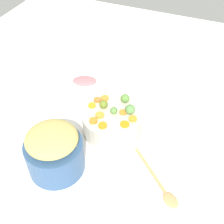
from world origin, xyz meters
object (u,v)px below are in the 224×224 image
Objects in this scene: serving_bowl_carrots at (112,122)px; metal_pot at (55,156)px; wooden_spoon at (163,189)px; ham_plate at (85,84)px.

serving_bowl_carrots is 0.30m from metal_pot.
metal_pot is (-0.12, -0.27, 0.02)m from serving_bowl_carrots.
wooden_spoon is (0.29, -0.21, -0.04)m from serving_bowl_carrots.
wooden_spoon is 0.71m from ham_plate.
serving_bowl_carrots reaches higher than ham_plate.
serving_bowl_carrots is 1.08× the size of wooden_spoon.
metal_pot reaches higher than ham_plate.
serving_bowl_carrots is at bearing 65.15° from metal_pot.
wooden_spoon and ham_plate have the same top height.
serving_bowl_carrots is 0.36m from ham_plate.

